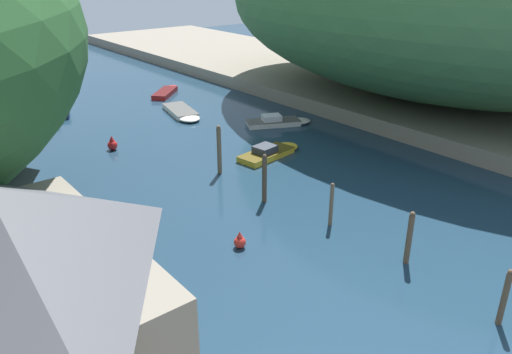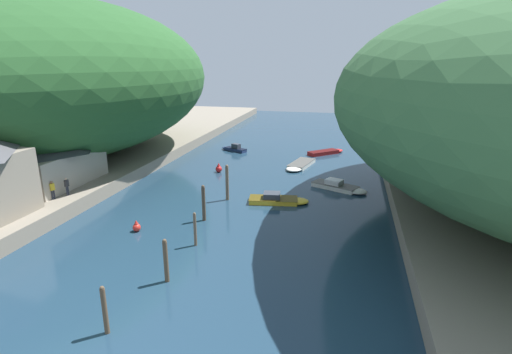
{
  "view_description": "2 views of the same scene",
  "coord_description": "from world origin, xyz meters",
  "px_view_note": "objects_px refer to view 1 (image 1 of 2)",
  "views": [
    {
      "loc": [
        -20.53,
        -1.3,
        14.27
      ],
      "look_at": [
        -1.49,
        22.3,
        0.86
      ],
      "focal_mm": 35.0,
      "sensor_mm": 36.0,
      "label": 1
    },
    {
      "loc": [
        9.45,
        -9.77,
        13.53
      ],
      "look_at": [
        0.85,
        26.87,
        2.29
      ],
      "focal_mm": 28.0,
      "sensor_mm": 36.0,
      "label": 2
    }
  ],
  "objects_px": {
    "waterfront_building": "(12,299)",
    "boat_open_rowboat": "(279,121)",
    "boat_moored_right": "(183,113)",
    "boat_yellow_tender": "(271,152)",
    "person_on_quay": "(48,254)",
    "channel_buoy_near": "(112,144)",
    "boat_far_right_bank": "(45,116)",
    "boat_small_dinghy": "(167,91)",
    "person_by_boathouse": "(51,238)",
    "channel_buoy_far": "(240,241)"
  },
  "relations": [
    {
      "from": "boat_yellow_tender",
      "to": "person_by_boathouse",
      "type": "bearing_deg",
      "value": -80.0
    },
    {
      "from": "boat_small_dinghy",
      "to": "person_by_boathouse",
      "type": "relative_size",
      "value": 3.2
    },
    {
      "from": "boat_moored_right",
      "to": "boat_yellow_tender",
      "type": "relative_size",
      "value": 1.14
    },
    {
      "from": "boat_moored_right",
      "to": "boat_yellow_tender",
      "type": "distance_m",
      "value": 13.64
    },
    {
      "from": "waterfront_building",
      "to": "boat_moored_right",
      "type": "height_order",
      "value": "waterfront_building"
    },
    {
      "from": "boat_small_dinghy",
      "to": "channel_buoy_far",
      "type": "xyz_separation_m",
      "value": [
        -13.39,
        -31.39,
        0.12
      ]
    },
    {
      "from": "boat_far_right_bank",
      "to": "person_by_boathouse",
      "type": "height_order",
      "value": "person_by_boathouse"
    },
    {
      "from": "boat_small_dinghy",
      "to": "boat_moored_right",
      "type": "distance_m",
      "value": 9.0
    },
    {
      "from": "waterfront_building",
      "to": "boat_yellow_tender",
      "type": "xyz_separation_m",
      "value": [
        21.93,
        14.09,
        -4.9
      ]
    },
    {
      "from": "boat_small_dinghy",
      "to": "channel_buoy_far",
      "type": "relative_size",
      "value": 5.53
    },
    {
      "from": "channel_buoy_near",
      "to": "channel_buoy_far",
      "type": "xyz_separation_m",
      "value": [
        -0.96,
        -18.23,
        -0.08
      ]
    },
    {
      "from": "boat_far_right_bank",
      "to": "channel_buoy_far",
      "type": "distance_m",
      "value": 30.0
    },
    {
      "from": "waterfront_building",
      "to": "person_on_quay",
      "type": "distance_m",
      "value": 7.75
    },
    {
      "from": "boat_far_right_bank",
      "to": "boat_small_dinghy",
      "type": "xyz_separation_m",
      "value": [
        13.97,
        1.39,
        -0.1
      ]
    },
    {
      "from": "boat_small_dinghy",
      "to": "boat_yellow_tender",
      "type": "distance_m",
      "value": 22.35
    },
    {
      "from": "waterfront_building",
      "to": "boat_small_dinghy",
      "type": "height_order",
      "value": "waterfront_building"
    },
    {
      "from": "boat_small_dinghy",
      "to": "boat_moored_right",
      "type": "relative_size",
      "value": 0.79
    },
    {
      "from": "person_on_quay",
      "to": "person_by_boathouse",
      "type": "distance_m",
      "value": 1.34
    },
    {
      "from": "channel_buoy_far",
      "to": "boat_far_right_bank",
      "type": "bearing_deg",
      "value": 91.11
    },
    {
      "from": "boat_yellow_tender",
      "to": "person_on_quay",
      "type": "relative_size",
      "value": 3.55
    },
    {
      "from": "boat_small_dinghy",
      "to": "boat_moored_right",
      "type": "height_order",
      "value": "boat_small_dinghy"
    },
    {
      "from": "channel_buoy_far",
      "to": "boat_yellow_tender",
      "type": "bearing_deg",
      "value": 42.59
    },
    {
      "from": "boat_small_dinghy",
      "to": "boat_yellow_tender",
      "type": "xyz_separation_m",
      "value": [
        -3.3,
        -22.11,
        0.05
      ]
    },
    {
      "from": "boat_small_dinghy",
      "to": "channel_buoy_far",
      "type": "bearing_deg",
      "value": -66.04
    },
    {
      "from": "boat_far_right_bank",
      "to": "person_on_quay",
      "type": "relative_size",
      "value": 2.66
    },
    {
      "from": "channel_buoy_far",
      "to": "channel_buoy_near",
      "type": "bearing_deg",
      "value": 86.99
    },
    {
      "from": "boat_open_rowboat",
      "to": "waterfront_building",
      "type": "bearing_deg",
      "value": -29.55
    },
    {
      "from": "boat_small_dinghy",
      "to": "person_on_quay",
      "type": "xyz_separation_m",
      "value": [
        -22.53,
        -29.53,
        2.09
      ]
    },
    {
      "from": "waterfront_building",
      "to": "boat_small_dinghy",
      "type": "relative_size",
      "value": 1.93
    },
    {
      "from": "waterfront_building",
      "to": "boat_moored_right",
      "type": "distance_m",
      "value": 35.86
    },
    {
      "from": "boat_moored_right",
      "to": "person_by_boathouse",
      "type": "distance_m",
      "value": 27.51
    },
    {
      "from": "waterfront_building",
      "to": "channel_buoy_far",
      "type": "bearing_deg",
      "value": 22.14
    },
    {
      "from": "boat_small_dinghy",
      "to": "boat_moored_right",
      "type": "bearing_deg",
      "value": -62.64
    },
    {
      "from": "channel_buoy_far",
      "to": "person_on_quay",
      "type": "relative_size",
      "value": 0.58
    },
    {
      "from": "channel_buoy_far",
      "to": "person_by_boathouse",
      "type": "xyz_separation_m",
      "value": [
        -8.61,
        3.09,
        1.97
      ]
    },
    {
      "from": "boat_small_dinghy",
      "to": "channel_buoy_near",
      "type": "bearing_deg",
      "value": -86.31
    },
    {
      "from": "boat_open_rowboat",
      "to": "person_by_boathouse",
      "type": "relative_size",
      "value": 3.71
    },
    {
      "from": "boat_far_right_bank",
      "to": "person_on_quay",
      "type": "xyz_separation_m",
      "value": [
        -8.55,
        -28.14,
        1.99
      ]
    },
    {
      "from": "boat_open_rowboat",
      "to": "channel_buoy_far",
      "type": "bearing_deg",
      "value": -21.8
    },
    {
      "from": "channel_buoy_near",
      "to": "person_on_quay",
      "type": "height_order",
      "value": "person_on_quay"
    },
    {
      "from": "channel_buoy_near",
      "to": "boat_far_right_bank",
      "type": "bearing_deg",
      "value": 97.47
    },
    {
      "from": "person_on_quay",
      "to": "channel_buoy_near",
      "type": "bearing_deg",
      "value": -10.04
    },
    {
      "from": "waterfront_building",
      "to": "boat_open_rowboat",
      "type": "xyz_separation_m",
      "value": [
        27.6,
        19.55,
        -4.89
      ]
    },
    {
      "from": "boat_open_rowboat",
      "to": "boat_moored_right",
      "type": "xyz_separation_m",
      "value": [
        -5.41,
        8.18,
        -0.07
      ]
    },
    {
      "from": "channel_buoy_near",
      "to": "boat_yellow_tender",
      "type": "bearing_deg",
      "value": -44.43
    },
    {
      "from": "person_on_quay",
      "to": "boat_open_rowboat",
      "type": "bearing_deg",
      "value": -41.06
    },
    {
      "from": "boat_open_rowboat",
      "to": "person_on_quay",
      "type": "bearing_deg",
      "value": -37.52
    },
    {
      "from": "boat_small_dinghy",
      "to": "channel_buoy_far",
      "type": "height_order",
      "value": "channel_buoy_far"
    },
    {
      "from": "boat_far_right_bank",
      "to": "person_on_quay",
      "type": "bearing_deg",
      "value": -171.56
    },
    {
      "from": "waterfront_building",
      "to": "boat_yellow_tender",
      "type": "relative_size",
      "value": 1.74
    }
  ]
}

